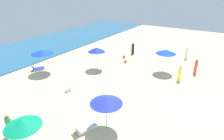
# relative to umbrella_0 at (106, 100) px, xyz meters

# --- Properties ---
(ground_plane) EXTENTS (60.00, 60.00, 0.00)m
(ground_plane) POSITION_rel_umbrella_0_xyz_m (6.02, -5.15, -2.19)
(ground_plane) COLOR beige
(ocean) EXTENTS (60.00, 11.17, 0.12)m
(ocean) POSITION_rel_umbrella_0_xyz_m (6.02, 19.26, -2.13)
(ocean) COLOR #286288
(ocean) RESTS_ON ground_plane
(umbrella_0) EXTENTS (2.05, 2.05, 2.44)m
(umbrella_0) POSITION_rel_umbrella_0_xyz_m (0.00, 0.00, 0.00)
(umbrella_0) COLOR silver
(umbrella_0) RESTS_ON ground_plane
(lounge_chair_0_0) EXTENTS (1.61, 1.19, 0.69)m
(lounge_chair_0_0) POSITION_rel_umbrella_0_xyz_m (-0.95, 1.06, -1.95)
(lounge_chair_0_0) COLOR silver
(lounge_chair_0_0) RESTS_ON ground_plane
(umbrella_1) EXTENTS (1.90, 1.90, 2.53)m
(umbrella_1) POSITION_rel_umbrella_0_xyz_m (7.64, 6.46, 0.09)
(umbrella_1) COLOR silver
(umbrella_1) RESTS_ON ground_plane
(umbrella_2) EXTENTS (1.85, 1.85, 2.53)m
(umbrella_2) POSITION_rel_umbrella_0_xyz_m (-4.14, 2.19, 0.13)
(umbrella_2) COLOR silver
(umbrella_2) RESTS_ON ground_plane
(umbrella_3) EXTENTS (2.31, 2.31, 2.53)m
(umbrella_3) POSITION_rel_umbrella_0_xyz_m (3.80, 10.65, 0.14)
(umbrella_3) COLOR silver
(umbrella_3) RESTS_ON ground_plane
(lounge_chair_3_0) EXTENTS (1.44, 1.24, 0.63)m
(lounge_chair_3_0) POSITION_rel_umbrella_0_xyz_m (3.76, 11.88, -1.96)
(lounge_chair_3_0) COLOR silver
(lounge_chair_3_0) RESTS_ON ground_plane
(umbrella_5) EXTENTS (2.08, 2.08, 2.58)m
(umbrella_5) POSITION_rel_umbrella_0_xyz_m (10.79, -0.22, 0.16)
(umbrella_5) COLOR silver
(umbrella_5) RESTS_ON ground_plane
(beachgoer_0) EXTENTS (0.45, 0.45, 1.68)m
(beachgoer_0) POSITION_rel_umbrella_0_xyz_m (12.13, -3.17, -1.40)
(beachgoer_0) COLOR #EE4840
(beachgoer_0) RESTS_ON ground_plane
(beachgoer_1) EXTENTS (0.47, 0.47, 1.49)m
(beachgoer_1) POSITION_rel_umbrella_0_xyz_m (16.34, -1.29, -1.50)
(beachgoer_1) COLOR white
(beachgoer_1) RESTS_ON ground_plane
(beachgoer_2) EXTENTS (0.47, 0.47, 1.49)m
(beachgoer_2) POSITION_rel_umbrella_0_xyz_m (-3.71, 4.71, -1.50)
(beachgoer_2) COLOR #329652
(beachgoer_2) RESTS_ON ground_plane
(beachgoer_3) EXTENTS (0.41, 0.41, 1.59)m
(beachgoer_3) POSITION_rel_umbrella_0_xyz_m (9.59, -2.14, -1.46)
(beachgoer_3) COLOR #F9F762
(beachgoer_3) RESTS_ON ground_plane
(beachgoer_4) EXTENTS (0.53, 0.53, 1.68)m
(beachgoer_4) POSITION_rel_umbrella_0_xyz_m (14.47, 5.41, -1.41)
(beachgoer_4) COLOR #281F29
(beachgoer_4) RESTS_ON ground_plane
(beach_ball_0) EXTENTS (0.36, 0.36, 0.36)m
(beach_ball_0) POSITION_rel_umbrella_0_xyz_m (12.40, 5.64, -2.01)
(beach_ball_0) COLOR #E84536
(beach_ball_0) RESTS_ON ground_plane
(cooler_box_1) EXTENTS (0.56, 0.49, 0.41)m
(cooler_box_1) POSITION_rel_umbrella_0_xyz_m (2.17, 5.60, -1.99)
(cooler_box_1) COLOR white
(cooler_box_1) RESTS_ON ground_plane
(beach_ball_2) EXTENTS (0.37, 0.37, 0.37)m
(beach_ball_2) POSITION_rel_umbrella_0_xyz_m (10.99, 4.64, -2.01)
(beach_ball_2) COLOR #D7383B
(beach_ball_2) RESTS_ON ground_plane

